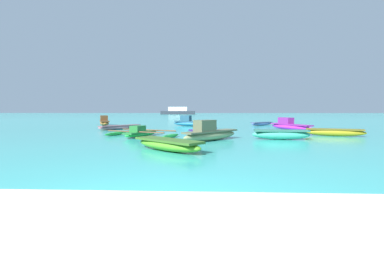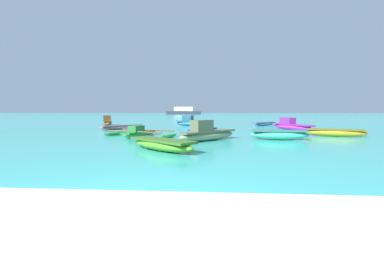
{
  "view_description": "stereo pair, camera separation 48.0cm",
  "coord_description": "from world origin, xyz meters",
  "px_view_note": "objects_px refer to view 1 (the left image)",
  "views": [
    {
      "loc": [
        0.72,
        -3.14,
        1.46
      ],
      "look_at": [
        0.01,
        14.08,
        0.25
      ],
      "focal_mm": 24.0,
      "sensor_mm": 36.0,
      "label": 1
    },
    {
      "loc": [
        1.2,
        -3.11,
        1.46
      ],
      "look_at": [
        0.01,
        14.08,
        0.25
      ],
      "focal_mm": 24.0,
      "sensor_mm": 36.0,
      "label": 2
    }
  ],
  "objects_px": {
    "moored_boat_6": "(334,132)",
    "moored_boat_7": "(168,144)",
    "moored_boat_1": "(204,130)",
    "moored_boat_8": "(262,123)",
    "moored_boat_4": "(290,125)",
    "moored_boat_9": "(104,122)",
    "moored_boat_0": "(189,122)",
    "moored_boat_3": "(120,127)",
    "moored_boat_10": "(210,133)",
    "distant_ferry": "(178,111)",
    "moored_boat_2": "(281,134)",
    "moored_boat_5": "(141,133)"
  },
  "relations": [
    {
      "from": "moored_boat_0",
      "to": "moored_boat_6",
      "type": "height_order",
      "value": "moored_boat_0"
    },
    {
      "from": "moored_boat_1",
      "to": "moored_boat_8",
      "type": "relative_size",
      "value": 0.95
    },
    {
      "from": "moored_boat_7",
      "to": "moored_boat_10",
      "type": "relative_size",
      "value": 0.95
    },
    {
      "from": "moored_boat_4",
      "to": "moored_boat_6",
      "type": "bearing_deg",
      "value": -13.41
    },
    {
      "from": "moored_boat_2",
      "to": "moored_boat_4",
      "type": "xyz_separation_m",
      "value": [
        2.61,
        6.57,
        0.05
      ]
    },
    {
      "from": "moored_boat_0",
      "to": "moored_boat_9",
      "type": "height_order",
      "value": "moored_boat_0"
    },
    {
      "from": "moored_boat_3",
      "to": "moored_boat_0",
      "type": "bearing_deg",
      "value": -10.62
    },
    {
      "from": "moored_boat_8",
      "to": "moored_boat_9",
      "type": "distance_m",
      "value": 15.05
    },
    {
      "from": "moored_boat_3",
      "to": "moored_boat_10",
      "type": "xyz_separation_m",
      "value": [
        6.65,
        -7.04,
        0.18
      ]
    },
    {
      "from": "moored_boat_4",
      "to": "moored_boat_9",
      "type": "height_order",
      "value": "moored_boat_9"
    },
    {
      "from": "moored_boat_1",
      "to": "moored_boat_7",
      "type": "xyz_separation_m",
      "value": [
        -1.31,
        -6.99,
        0.06
      ]
    },
    {
      "from": "moored_boat_7",
      "to": "distant_ferry",
      "type": "xyz_separation_m",
      "value": [
        -6.98,
        76.05,
        0.78
      ]
    },
    {
      "from": "moored_boat_2",
      "to": "moored_boat_10",
      "type": "relative_size",
      "value": 0.93
    },
    {
      "from": "distant_ferry",
      "to": "moored_boat_0",
      "type": "bearing_deg",
      "value": -83.54
    },
    {
      "from": "moored_boat_1",
      "to": "moored_boat_10",
      "type": "bearing_deg",
      "value": -140.29
    },
    {
      "from": "moored_boat_0",
      "to": "moored_boat_10",
      "type": "relative_size",
      "value": 1.05
    },
    {
      "from": "moored_boat_6",
      "to": "moored_boat_8",
      "type": "xyz_separation_m",
      "value": [
        -1.73,
        10.07,
        -0.06
      ]
    },
    {
      "from": "moored_boat_6",
      "to": "moored_boat_7",
      "type": "distance_m",
      "value": 10.26
    },
    {
      "from": "moored_boat_2",
      "to": "moored_boat_0",
      "type": "bearing_deg",
      "value": 120.32
    },
    {
      "from": "moored_boat_7",
      "to": "moored_boat_10",
      "type": "distance_m",
      "value": 3.51
    },
    {
      "from": "moored_boat_3",
      "to": "distant_ferry",
      "type": "distance_m",
      "value": 65.92
    },
    {
      "from": "moored_boat_3",
      "to": "moored_boat_8",
      "type": "relative_size",
      "value": 1.21
    },
    {
      "from": "moored_boat_9",
      "to": "distant_ferry",
      "type": "height_order",
      "value": "distant_ferry"
    },
    {
      "from": "moored_boat_4",
      "to": "distant_ferry",
      "type": "relative_size",
      "value": 0.35
    },
    {
      "from": "moored_boat_6",
      "to": "moored_boat_2",
      "type": "bearing_deg",
      "value": -133.5
    },
    {
      "from": "moored_boat_4",
      "to": "moored_boat_8",
      "type": "relative_size",
      "value": 1.51
    },
    {
      "from": "moored_boat_3",
      "to": "moored_boat_5",
      "type": "distance_m",
      "value": 6.11
    },
    {
      "from": "moored_boat_2",
      "to": "moored_boat_3",
      "type": "xyz_separation_m",
      "value": [
        -10.18,
        6.46,
        -0.1
      ]
    },
    {
      "from": "moored_boat_0",
      "to": "moored_boat_7",
      "type": "distance_m",
      "value": 14.26
    },
    {
      "from": "moored_boat_3",
      "to": "moored_boat_9",
      "type": "bearing_deg",
      "value": 73.14
    },
    {
      "from": "moored_boat_5",
      "to": "moored_boat_6",
      "type": "xyz_separation_m",
      "value": [
        10.76,
        0.74,
        0.03
      ]
    },
    {
      "from": "moored_boat_6",
      "to": "distant_ferry",
      "type": "height_order",
      "value": "distant_ferry"
    },
    {
      "from": "moored_boat_5",
      "to": "distant_ferry",
      "type": "height_order",
      "value": "distant_ferry"
    },
    {
      "from": "moored_boat_8",
      "to": "moored_boat_9",
      "type": "height_order",
      "value": "moored_boat_9"
    },
    {
      "from": "moored_boat_7",
      "to": "moored_boat_9",
      "type": "height_order",
      "value": "moored_boat_9"
    },
    {
      "from": "moored_boat_2",
      "to": "moored_boat_9",
      "type": "height_order",
      "value": "moored_boat_9"
    },
    {
      "from": "moored_boat_4",
      "to": "moored_boat_7",
      "type": "height_order",
      "value": "moored_boat_4"
    },
    {
      "from": "distant_ferry",
      "to": "moored_boat_6",
      "type": "bearing_deg",
      "value": -77.52
    },
    {
      "from": "moored_boat_10",
      "to": "moored_boat_1",
      "type": "bearing_deg",
      "value": 47.77
    },
    {
      "from": "moored_boat_0",
      "to": "moored_boat_8",
      "type": "xyz_separation_m",
      "value": [
        6.88,
        1.34,
        -0.16
      ]
    },
    {
      "from": "moored_boat_0",
      "to": "moored_boat_2",
      "type": "xyz_separation_m",
      "value": [
        5.12,
        -10.57,
        -0.07
      ]
    },
    {
      "from": "moored_boat_1",
      "to": "moored_boat_3",
      "type": "relative_size",
      "value": 0.78
    },
    {
      "from": "moored_boat_0",
      "to": "moored_boat_6",
      "type": "distance_m",
      "value": 12.26
    },
    {
      "from": "moored_boat_8",
      "to": "moored_boat_5",
      "type": "bearing_deg",
      "value": -171.07
    },
    {
      "from": "moored_boat_3",
      "to": "moored_boat_9",
      "type": "height_order",
      "value": "moored_boat_9"
    },
    {
      "from": "moored_boat_5",
      "to": "moored_boat_7",
      "type": "distance_m",
      "value": 5.24
    },
    {
      "from": "moored_boat_6",
      "to": "distant_ferry",
      "type": "distance_m",
      "value": 72.23
    },
    {
      "from": "moored_boat_1",
      "to": "moored_boat_9",
      "type": "distance_m",
      "value": 12.36
    },
    {
      "from": "moored_boat_1",
      "to": "moored_boat_10",
      "type": "height_order",
      "value": "moored_boat_10"
    },
    {
      "from": "moored_boat_6",
      "to": "moored_boat_10",
      "type": "height_order",
      "value": "moored_boat_10"
    }
  ]
}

